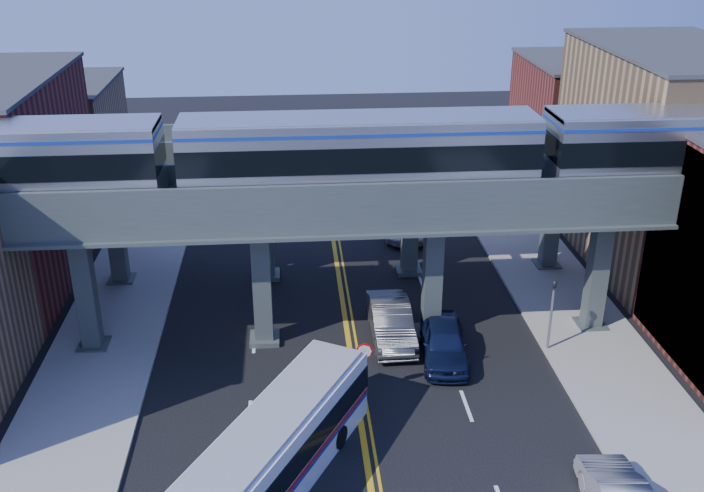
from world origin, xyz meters
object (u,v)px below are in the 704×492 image
at_px(stop_sign, 364,361).
at_px(traffic_signal, 552,307).
at_px(transit_train, 359,152).
at_px(car_lane_d, 366,197).
at_px(transit_bus, 272,456).
at_px(car_lane_a, 444,342).
at_px(car_lane_c, 404,223).
at_px(car_lane_b, 391,322).

xyz_separation_m(stop_sign, traffic_signal, (8.90, 3.00, 0.54)).
distance_m(transit_train, car_lane_d, 19.14).
height_order(transit_bus, car_lane_d, transit_bus).
distance_m(stop_sign, traffic_signal, 9.41).
bearing_deg(car_lane_d, traffic_signal, -68.61).
xyz_separation_m(stop_sign, car_lane_a, (3.94, 2.74, -0.90)).
xyz_separation_m(traffic_signal, car_lane_c, (-4.68, 14.52, -1.55)).
xyz_separation_m(car_lane_b, car_lane_d, (0.52, 17.30, 0.01)).
height_order(transit_train, car_lane_a, transit_train).
height_order(car_lane_c, car_lane_d, car_lane_d).
relative_size(car_lane_b, car_lane_c, 1.00).
relative_size(traffic_signal, car_lane_d, 0.66).
bearing_deg(transit_train, transit_bus, -110.92).
distance_m(transit_bus, car_lane_b, 11.59).
bearing_deg(car_lane_a, car_lane_d, 100.84).
relative_size(traffic_signal, car_lane_a, 0.81).
bearing_deg(stop_sign, car_lane_b, 69.89).
bearing_deg(car_lane_a, stop_sign, -139.24).
xyz_separation_m(stop_sign, car_lane_c, (4.22, 17.52, -1.01)).
height_order(transit_train, car_lane_c, transit_train).
bearing_deg(car_lane_c, stop_sign, -101.01).
bearing_deg(stop_sign, car_lane_c, 76.45).
relative_size(transit_train, car_lane_a, 9.54).
distance_m(transit_bus, car_lane_c, 24.29).
relative_size(transit_bus, car_lane_d, 1.77).
bearing_deg(transit_bus, car_lane_d, 16.86).
distance_m(car_lane_a, car_lane_d, 19.40).
bearing_deg(transit_bus, stop_sign, -5.66).
height_order(stop_sign, car_lane_a, stop_sign).
height_order(transit_bus, car_lane_b, transit_bus).
bearing_deg(transit_bus, transit_train, 8.32).
height_order(transit_bus, car_lane_c, transit_bus).
relative_size(traffic_signal, transit_bus, 0.37).
height_order(traffic_signal, car_lane_d, traffic_signal).
bearing_deg(traffic_signal, stop_sign, -161.37).
bearing_deg(traffic_signal, transit_train, 167.04).
bearing_deg(car_lane_c, traffic_signal, -69.61).
distance_m(stop_sign, car_lane_d, 22.21).
relative_size(stop_sign, transit_bus, 0.24).
distance_m(transit_train, transit_bus, 13.61).
bearing_deg(transit_bus, car_lane_c, 10.02).
height_order(car_lane_a, car_lane_b, car_lane_b).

